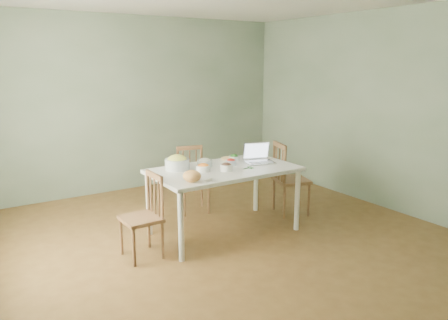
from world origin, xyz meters
TOP-DOWN VIEW (x-y plane):
  - floor at (0.00, 0.00)m, footprint 5.00×5.00m
  - wall_back at (0.00, 2.50)m, footprint 5.00×0.00m
  - wall_front at (0.00, -2.50)m, footprint 5.00×0.00m
  - wall_right at (2.50, 0.00)m, footprint 0.00×5.00m
  - dining_table at (0.11, 0.14)m, footprint 1.69×0.95m
  - chair_far at (0.16, 0.98)m, footprint 0.47×0.45m
  - chair_left at (-0.97, 0.04)m, footprint 0.39×0.40m
  - chair_right at (1.23, 0.21)m, footprint 0.52×0.53m
  - bread_boule at (-0.48, -0.17)m, footprint 0.22×0.22m
  - butter_stick at (-0.33, -0.24)m, footprint 0.10×0.06m
  - bowl_squash at (-0.37, 0.39)m, footprint 0.35×0.35m
  - bowl_carrot at (-0.16, 0.15)m, footprint 0.18×0.18m
  - bowl_onion at (-0.03, 0.34)m, footprint 0.23×0.23m
  - bowl_mushroom at (0.07, 0.03)m, footprint 0.17×0.17m
  - bowl_redpep at (0.27, 0.23)m, footprint 0.16×0.16m
  - bowl_broccoli at (0.42, 0.39)m, footprint 0.17×0.17m
  - flatbread at (0.42, 0.49)m, footprint 0.26×0.26m
  - basil_bunch at (0.35, -0.01)m, footprint 0.17×0.17m
  - laptop at (0.63, 0.13)m, footprint 0.41×0.38m

SIDE VIEW (x-z plane):
  - floor at x=0.00m, z-range 0.00..0.00m
  - dining_table at x=0.11m, z-range 0.00..0.79m
  - chair_left at x=-0.97m, z-range 0.00..0.88m
  - chair_far at x=0.16m, z-range 0.00..0.88m
  - chair_right at x=1.23m, z-range 0.00..0.97m
  - basil_bunch at x=0.35m, z-range 0.79..0.81m
  - flatbread at x=0.42m, z-range 0.79..0.81m
  - butter_stick at x=-0.33m, z-range 0.79..0.82m
  - bowl_redpep at x=0.27m, z-range 0.79..0.87m
  - bowl_broccoli at x=0.42m, z-range 0.79..0.87m
  - bowl_carrot at x=-0.16m, z-range 0.79..0.88m
  - bowl_mushroom at x=0.07m, z-range 0.79..0.88m
  - bowl_onion at x=-0.03m, z-range 0.79..0.89m
  - bread_boule at x=-0.48m, z-range 0.79..0.91m
  - bowl_squash at x=-0.37m, z-range 0.79..0.96m
  - laptop at x=0.63m, z-range 0.79..1.03m
  - wall_back at x=0.00m, z-range 0.00..2.70m
  - wall_front at x=0.00m, z-range 0.00..2.70m
  - wall_right at x=2.50m, z-range 0.00..2.70m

